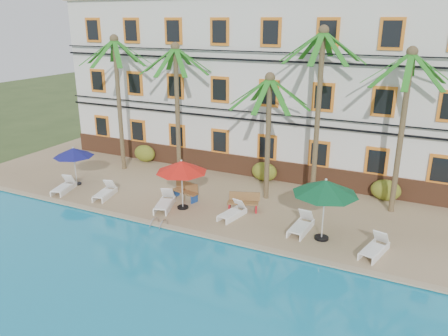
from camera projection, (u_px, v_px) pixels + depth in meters
The scene contains 25 objects.
ground at pixel (183, 225), 20.32m from camera, with size 100.00×100.00×0.00m, color #384C23.
pool_deck at pixel (229, 188), 24.54m from camera, with size 30.00×12.00×0.25m, color tan.
swimming_pool at pixel (74, 308), 14.31m from camera, with size 26.00×12.00×0.20m, color #188CB6.
pool_coping at pixel (173, 228), 19.46m from camera, with size 30.00×0.35×0.06m, color tan.
hotel_building at pixel (263, 83), 27.10m from camera, with size 25.40×6.44×10.22m.
palm_a at pixel (118, 86), 25.63m from camera, with size 4.10×4.10×8.05m.
palm_b at pixel (177, 92), 24.72m from camera, with size 4.10×4.10×7.68m.
palm_c at pixel (269, 119), 21.46m from camera, with size 4.10×4.10×6.47m.
palm_d at pixel (319, 93), 20.98m from camera, with size 4.10×4.10×8.62m.
palm_e at pixel (404, 110), 19.62m from camera, with size 4.10×4.10×7.77m.
shrub_left at pixel (145, 153), 28.48m from camera, with size 1.50×0.90×1.10m, color #215518.
shrub_mid at pixel (264, 172), 25.07m from camera, with size 1.50×0.90×1.10m, color #215518.
shrub_right at pixel (386, 190), 22.35m from camera, with size 1.50×0.90×1.10m, color #215518.
umbrella_blue at pixel (73, 152), 24.07m from camera, with size 2.21×2.21×2.22m.
umbrella_red at pixel (182, 167), 20.89m from camera, with size 2.51×2.51×2.51m.
umbrella_green at pixel (325, 188), 17.79m from camera, with size 2.74×2.74×2.74m.
lounger_a at pixel (64, 187), 23.60m from camera, with size 1.05×1.83×0.82m.
lounger_b at pixel (105, 192), 22.85m from camera, with size 0.97×1.80×0.81m.
lounger_c at pixel (165, 202), 21.51m from camera, with size 1.20×1.97×0.88m.
lounger_d at pixel (233, 212), 20.49m from camera, with size 0.92×1.74×0.78m.
lounger_e at pixel (301, 225), 19.13m from camera, with size 0.78×1.86×0.86m.
lounger_f at pixel (375, 248), 17.27m from camera, with size 1.04×1.86×0.83m.
bench_left at pixel (186, 191), 22.50m from camera, with size 1.57×0.80×0.93m.
bench_right at pixel (243, 201), 21.16m from camera, with size 1.57×0.95×0.93m.
pool_ladder at pixel (159, 226), 19.65m from camera, with size 0.54×0.74×0.74m.
Camera 1 is at (9.66, -15.73, 9.09)m, focal length 35.00 mm.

